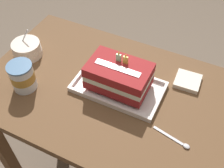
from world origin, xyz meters
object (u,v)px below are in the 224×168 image
object	(u,v)px
serving_spoon_near_tray	(178,142)
napkin_pile	(188,81)
foil_tray	(118,87)
ice_cream_tub	(22,76)
birthday_cake	(119,76)
bowl_stack	(27,49)

from	to	relation	value
serving_spoon_near_tray	napkin_pile	world-z (taller)	napkin_pile
foil_tray	ice_cream_tub	bearing A→B (deg)	-155.60
ice_cream_tub	napkin_pile	distance (m)	0.71
birthday_cake	napkin_pile	xyz separation A→B (m)	(0.26, 0.16, -0.07)
foil_tray	serving_spoon_near_tray	distance (m)	0.34
ice_cream_tub	napkin_pile	xyz separation A→B (m)	(0.62, 0.33, -0.05)
bowl_stack	napkin_pile	size ratio (longest dim) A/B	1.21
serving_spoon_near_tray	foil_tray	bearing A→B (deg)	155.65
bowl_stack	serving_spoon_near_tray	xyz separation A→B (m)	(0.79, -0.15, -0.03)
foil_tray	birthday_cake	bearing A→B (deg)	90.00
foil_tray	birthday_cake	world-z (taller)	birthday_cake
foil_tray	serving_spoon_near_tray	size ratio (longest dim) A/B	2.49
foil_tray	birthday_cake	distance (m)	0.07
bowl_stack	serving_spoon_near_tray	bearing A→B (deg)	-10.39
birthday_cake	ice_cream_tub	distance (m)	0.40
foil_tray	napkin_pile	bearing A→B (deg)	32.39
ice_cream_tub	napkin_pile	size ratio (longest dim) A/B	1.12
foil_tray	ice_cream_tub	xyz separation A→B (m)	(-0.37, -0.17, 0.06)
bowl_stack	serving_spoon_near_tray	distance (m)	0.81
serving_spoon_near_tray	napkin_pile	size ratio (longest dim) A/B	1.34
birthday_cake	ice_cream_tub	size ratio (longest dim) A/B	2.01
foil_tray	serving_spoon_near_tray	world-z (taller)	foil_tray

